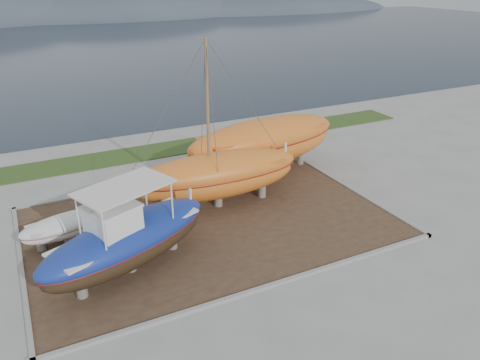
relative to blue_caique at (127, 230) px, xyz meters
name	(u,v)px	position (x,y,z in m)	size (l,w,h in m)	color
ground	(246,262)	(4.80, -1.61, -2.06)	(140.00, 140.00, 0.00)	gray
dirt_patch	(211,222)	(4.80, 2.39, -2.03)	(18.00, 12.00, 0.06)	#422D1E
curb_frame	(211,222)	(4.80, 2.39, -1.98)	(18.60, 12.60, 0.15)	gray
grass_strip	(148,152)	(4.80, 13.89, -2.02)	(44.00, 3.00, 0.08)	#284219
sea	(55,49)	(4.80, 68.39, -2.06)	(260.00, 100.00, 0.04)	#17212F
mountain_ridge	(29,20)	(4.80, 123.39, -2.06)	(200.00, 36.00, 20.00)	#333D49
blue_caique	(127,230)	(0.00, 0.00, 0.00)	(8.30, 2.59, 3.99)	navy
white_dinghy	(67,228)	(-2.08, 3.80, -1.34)	(4.38, 1.64, 1.32)	white
orange_sailboat	(217,128)	(5.93, 3.91, 2.53)	(9.41, 2.77, 9.05)	orange
orange_bare_hull	(264,148)	(10.34, 6.67, -0.23)	(10.80, 3.24, 3.54)	orange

